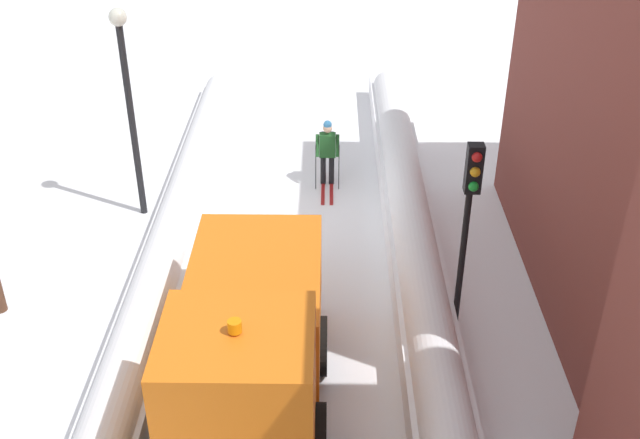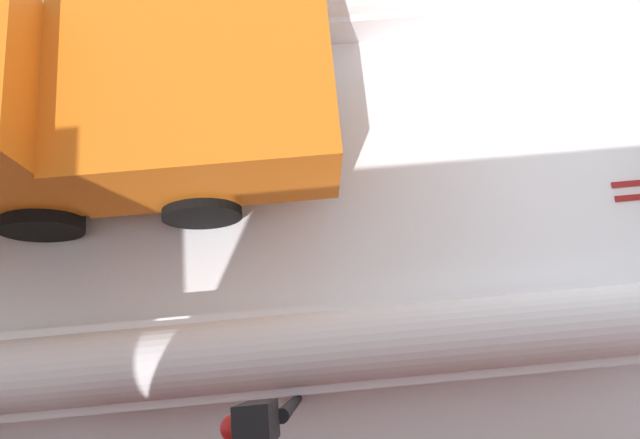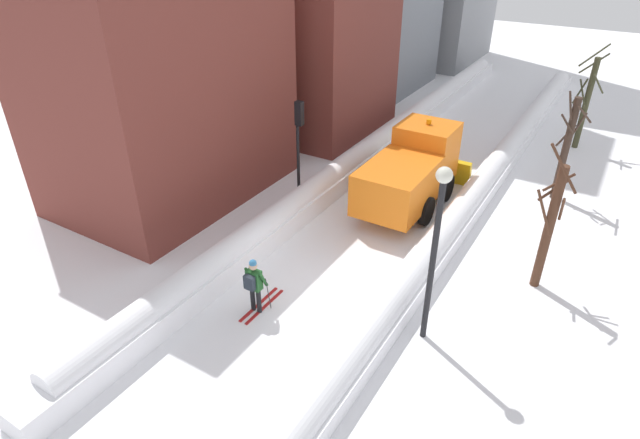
# 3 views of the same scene
# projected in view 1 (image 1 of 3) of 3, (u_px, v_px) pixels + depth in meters

# --- Properties ---
(plow_truck) EXTENTS (3.20, 5.98, 3.12)m
(plow_truck) POSITION_uv_depth(u_px,v_px,m) (249.00, 347.00, 12.62)
(plow_truck) COLOR orange
(plow_truck) RESTS_ON ground
(skier) EXTENTS (0.62, 1.80, 1.81)m
(skier) POSITION_uv_depth(u_px,v_px,m) (327.00, 149.00, 20.00)
(skier) COLOR black
(skier) RESTS_ON ground
(traffic_light_pole) EXTENTS (0.28, 0.42, 4.15)m
(traffic_light_pole) POSITION_uv_depth(u_px,v_px,m) (469.00, 207.00, 13.64)
(traffic_light_pole) COLOR black
(traffic_light_pole) RESTS_ON ground
(street_lamp) EXTENTS (0.40, 0.40, 5.10)m
(street_lamp) POSITION_uv_depth(u_px,v_px,m) (128.00, 90.00, 17.56)
(street_lamp) COLOR black
(street_lamp) RESTS_ON ground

